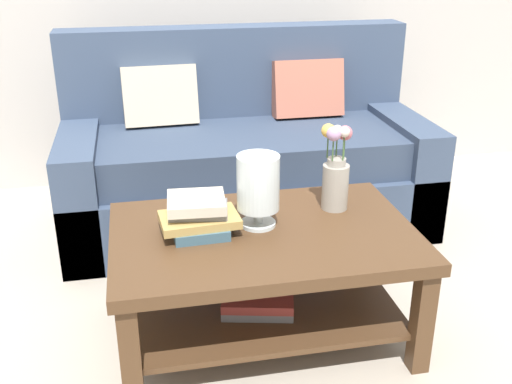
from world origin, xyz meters
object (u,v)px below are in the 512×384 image
object	(u,v)px
glass_hurricane_vase	(258,185)
flower_pitcher	(336,172)
couch	(245,160)
book_stack_main	(198,216)
coffee_table	(263,262)

from	to	relation	value
glass_hurricane_vase	flower_pitcher	size ratio (longest dim) A/B	0.79
couch	flower_pitcher	xyz separation A→B (m)	(0.20, -0.95, 0.27)
book_stack_main	flower_pitcher	xyz separation A→B (m)	(0.58, 0.11, 0.09)
couch	glass_hurricane_vase	size ratio (longest dim) A/B	6.81
glass_hurricane_vase	coffee_table	bearing A→B (deg)	-80.50
flower_pitcher	coffee_table	bearing A→B (deg)	-155.65
coffee_table	book_stack_main	size ratio (longest dim) A/B	3.80
coffee_table	glass_hurricane_vase	size ratio (longest dim) A/B	4.05
book_stack_main	glass_hurricane_vase	size ratio (longest dim) A/B	1.07
coffee_table	book_stack_main	world-z (taller)	book_stack_main
coffee_table	glass_hurricane_vase	distance (m)	0.31
flower_pitcher	glass_hurricane_vase	bearing A→B (deg)	-164.43
book_stack_main	flower_pitcher	world-z (taller)	flower_pitcher
couch	flower_pitcher	size ratio (longest dim) A/B	5.41
coffee_table	book_stack_main	bearing A→B (deg)	170.18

